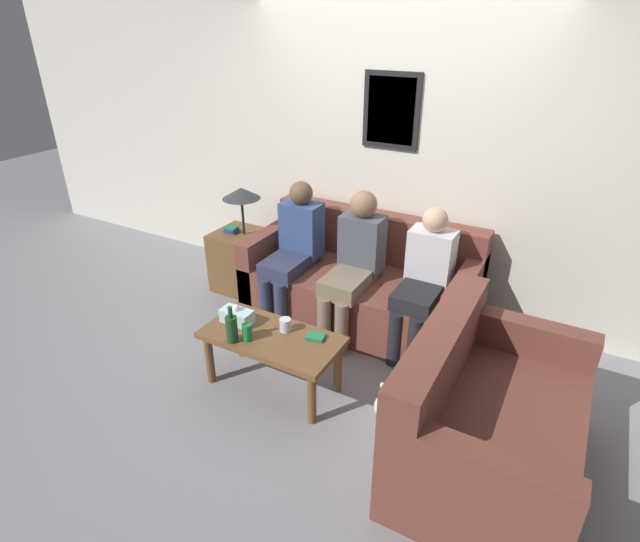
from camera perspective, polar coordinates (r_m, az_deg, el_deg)
ground_plane at (r=4.07m, az=1.37°, el=-8.64°), size 16.00×16.00×0.00m
wall_back at (r=4.37m, az=8.01°, el=12.60°), size 9.00×0.08×2.60m
couch_main at (r=4.32m, az=4.76°, el=-1.68°), size 1.90×0.91×0.87m
couch_side at (r=3.13m, az=18.33°, el=-16.10°), size 0.91×1.35×0.87m
coffee_table at (r=3.50m, az=-5.52°, el=-8.27°), size 0.97×0.48×0.43m
side_table_with_lamp at (r=4.81m, az=-8.98°, el=1.83°), size 0.47×0.47×1.02m
wine_bottle at (r=3.38m, az=-10.06°, el=-6.45°), size 0.08×0.08×0.27m
drinking_glass at (r=3.47m, az=-3.98°, el=-6.16°), size 0.08×0.08×0.09m
book_stack at (r=3.40m, az=-0.51°, el=-7.53°), size 0.14×0.11×0.02m
soda_can at (r=3.40m, az=-8.31°, el=-6.94°), size 0.07×0.07×0.12m
tissue_box at (r=3.60m, az=-9.48°, el=-5.08°), size 0.23×0.12×0.15m
person_left at (r=4.26m, az=-3.02°, el=2.85°), size 0.34×0.64×1.16m
person_middle at (r=3.99m, az=3.95°, el=1.23°), size 0.34×0.66×1.18m
person_right at (r=3.86m, az=11.79°, el=-0.70°), size 0.34×0.62×1.13m
teddy_bear at (r=3.41m, az=7.69°, el=-14.76°), size 0.17×0.17×0.27m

